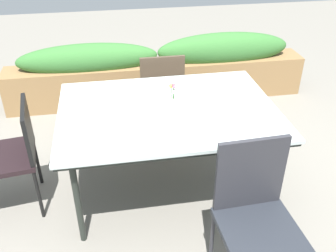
{
  "coord_description": "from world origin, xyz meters",
  "views": [
    {
      "loc": [
        -0.51,
        -2.5,
        2.21
      ],
      "look_at": [
        -0.07,
        0.02,
        0.63
      ],
      "focal_mm": 40.53,
      "sensor_mm": 36.0,
      "label": 1
    }
  ],
  "objects_px": {
    "chair_end_left": "(12,151)",
    "planter_box": "(159,70)",
    "dining_table": "(168,114)",
    "chair_near_right": "(256,211)",
    "chair_far_side": "(161,87)",
    "flower_vase": "(173,102)"
  },
  "relations": [
    {
      "from": "chair_end_left",
      "to": "planter_box",
      "type": "bearing_deg",
      "value": -47.65
    },
    {
      "from": "dining_table",
      "to": "chair_near_right",
      "type": "xyz_separation_m",
      "value": [
        0.37,
        -0.96,
        -0.17
      ]
    },
    {
      "from": "dining_table",
      "to": "chair_end_left",
      "type": "height_order",
      "value": "chair_end_left"
    },
    {
      "from": "chair_far_side",
      "to": "flower_vase",
      "type": "xyz_separation_m",
      "value": [
        -0.06,
        -1.01,
        0.36
      ]
    },
    {
      "from": "chair_end_left",
      "to": "chair_far_side",
      "type": "relative_size",
      "value": 1.01
    },
    {
      "from": "chair_far_side",
      "to": "planter_box",
      "type": "height_order",
      "value": "chair_far_side"
    },
    {
      "from": "chair_far_side",
      "to": "chair_near_right",
      "type": "bearing_deg",
      "value": -81.31
    },
    {
      "from": "chair_near_right",
      "to": "chair_far_side",
      "type": "distance_m",
      "value": 1.95
    },
    {
      "from": "planter_box",
      "to": "flower_vase",
      "type": "bearing_deg",
      "value": -94.87
    },
    {
      "from": "chair_far_side",
      "to": "flower_vase",
      "type": "distance_m",
      "value": 1.08
    },
    {
      "from": "dining_table",
      "to": "chair_near_right",
      "type": "distance_m",
      "value": 1.04
    },
    {
      "from": "chair_end_left",
      "to": "dining_table",
      "type": "bearing_deg",
      "value": -98.29
    },
    {
      "from": "chair_end_left",
      "to": "chair_far_side",
      "type": "xyz_separation_m",
      "value": [
        1.3,
        0.96,
        -0.03
      ]
    },
    {
      "from": "chair_far_side",
      "to": "chair_end_left",
      "type": "bearing_deg",
      "value": -143.46
    },
    {
      "from": "dining_table",
      "to": "chair_end_left",
      "type": "distance_m",
      "value": 1.23
    },
    {
      "from": "dining_table",
      "to": "planter_box",
      "type": "bearing_deg",
      "value": 83.93
    },
    {
      "from": "chair_end_left",
      "to": "planter_box",
      "type": "distance_m",
      "value": 2.18
    },
    {
      "from": "chair_near_right",
      "to": "planter_box",
      "type": "xyz_separation_m",
      "value": [
        -0.2,
        2.64,
        -0.19
      ]
    },
    {
      "from": "chair_near_right",
      "to": "chair_far_side",
      "type": "xyz_separation_m",
      "value": [
        -0.28,
        1.92,
        -0.07
      ]
    },
    {
      "from": "dining_table",
      "to": "planter_box",
      "type": "height_order",
      "value": "planter_box"
    },
    {
      "from": "chair_end_left",
      "to": "flower_vase",
      "type": "height_order",
      "value": "flower_vase"
    },
    {
      "from": "flower_vase",
      "to": "chair_end_left",
      "type": "bearing_deg",
      "value": 177.3
    }
  ]
}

